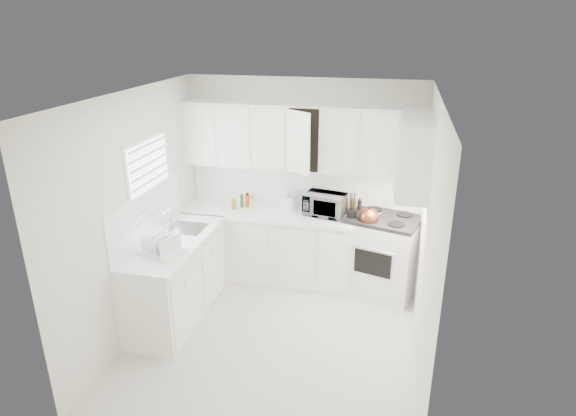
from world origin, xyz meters
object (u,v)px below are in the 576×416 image
(rice_cooker, at_px, (288,201))
(utensil_crock, at_px, (352,207))
(tea_kettle, at_px, (369,216))
(microwave, at_px, (325,202))
(stove, at_px, (383,244))
(dish_rack, at_px, (161,242))

(rice_cooker, distance_m, utensil_crock, 0.87)
(tea_kettle, height_order, microwave, microwave)
(stove, height_order, microwave, stove)
(utensil_crock, bearing_deg, stove, 12.63)
(tea_kettle, bearing_deg, microwave, 152.21)
(microwave, bearing_deg, rice_cooker, -177.13)
(dish_rack, bearing_deg, tea_kettle, 49.15)
(dish_rack, bearing_deg, microwave, 62.57)
(tea_kettle, height_order, dish_rack, tea_kettle)
(rice_cooker, height_order, utensil_crock, utensil_crock)
(stove, relative_size, dish_rack, 2.96)
(tea_kettle, relative_size, utensil_crock, 0.75)
(stove, bearing_deg, dish_rack, -132.51)
(stove, height_order, rice_cooker, stove)
(stove, bearing_deg, microwave, -169.46)
(tea_kettle, height_order, rice_cooker, tea_kettle)
(stove, height_order, utensil_crock, utensil_crock)
(tea_kettle, height_order, utensil_crock, utensil_crock)
(microwave, distance_m, utensil_crock, 0.39)
(tea_kettle, xyz_separation_m, microwave, (-0.57, 0.23, 0.05))
(stove, distance_m, dish_rack, 2.68)
(rice_cooker, relative_size, dish_rack, 0.53)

